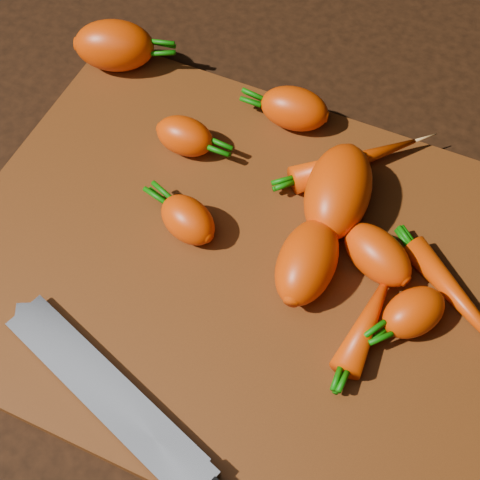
% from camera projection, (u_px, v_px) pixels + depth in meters
% --- Properties ---
extents(ground, '(2.00, 2.00, 0.01)m').
position_uv_depth(ground, '(236.00, 268.00, 0.61)').
color(ground, black).
extents(cutting_board, '(0.50, 0.40, 0.01)m').
position_uv_depth(cutting_board, '(235.00, 262.00, 0.60)').
color(cutting_board, brown).
rests_on(cutting_board, ground).
extents(carrot_0, '(0.10, 0.08, 0.05)m').
position_uv_depth(carrot_0, '(114.00, 46.00, 0.70)').
color(carrot_0, '#DA3B04').
rests_on(carrot_0, cutting_board).
extents(carrot_1, '(0.07, 0.06, 0.04)m').
position_uv_depth(carrot_1, '(188.00, 220.00, 0.60)').
color(carrot_1, '#DA3B04').
rests_on(carrot_1, cutting_board).
extents(carrot_2, '(0.07, 0.11, 0.06)m').
position_uv_depth(carrot_2, '(338.00, 191.00, 0.60)').
color(carrot_2, '#DA3B04').
rests_on(carrot_2, cutting_board).
extents(carrot_3, '(0.05, 0.09, 0.05)m').
position_uv_depth(carrot_3, '(307.00, 262.00, 0.57)').
color(carrot_3, '#DA3B04').
rests_on(carrot_3, cutting_board).
extents(carrot_4, '(0.07, 0.05, 0.04)m').
position_uv_depth(carrot_4, '(294.00, 109.00, 0.66)').
color(carrot_4, '#DA3B04').
rests_on(carrot_4, cutting_board).
extents(carrot_5, '(0.06, 0.04, 0.04)m').
position_uv_depth(carrot_5, '(185.00, 136.00, 0.65)').
color(carrot_5, '#DA3B04').
rests_on(carrot_5, cutting_board).
extents(carrot_6, '(0.08, 0.07, 0.04)m').
position_uv_depth(carrot_6, '(377.00, 255.00, 0.58)').
color(carrot_6, '#DA3B04').
rests_on(carrot_6, cutting_board).
extents(carrot_7, '(0.11, 0.11, 0.03)m').
position_uv_depth(carrot_7, '(355.00, 160.00, 0.64)').
color(carrot_7, '#DA3B04').
rests_on(carrot_7, cutting_board).
extents(carrot_8, '(0.13, 0.10, 0.02)m').
position_uv_depth(carrot_8, '(465.00, 306.00, 0.56)').
color(carrot_8, '#DA3B04').
rests_on(carrot_8, cutting_board).
extents(carrot_9, '(0.03, 0.10, 0.03)m').
position_uv_depth(carrot_9, '(369.00, 318.00, 0.55)').
color(carrot_9, '#DA3B04').
rests_on(carrot_9, cutting_board).
extents(carrot_10, '(0.06, 0.07, 0.04)m').
position_uv_depth(carrot_10, '(414.00, 312.00, 0.55)').
color(carrot_10, '#DA3B04').
rests_on(carrot_10, cutting_board).
extents(knife, '(0.32, 0.13, 0.02)m').
position_uv_depth(knife, '(120.00, 405.00, 0.52)').
color(knife, gray).
rests_on(knife, cutting_board).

